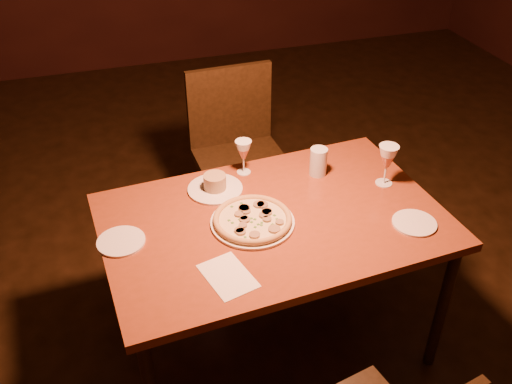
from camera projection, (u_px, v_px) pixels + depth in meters
name	position (u px, v px, depth m)	size (l,w,h in m)	color
floor	(317.00, 321.00, 2.81)	(7.00, 7.00, 0.00)	#321E10
dining_table	(273.00, 230.00, 2.33)	(1.42, 0.96, 0.73)	brown
chair_far	(238.00, 150.00, 3.09)	(0.48, 0.48, 0.97)	black
pizza_plate	(252.00, 220.00, 2.25)	(0.33, 0.33, 0.04)	white
ramekin_saucer	(215.00, 185.00, 2.44)	(0.24, 0.24, 0.08)	white
wine_glass_far	(244.00, 157.00, 2.52)	(0.07, 0.07, 0.16)	#B8684C
wine_glass_right	(386.00, 165.00, 2.44)	(0.09, 0.09, 0.19)	#B8684C
water_tumbler	(318.00, 162.00, 2.52)	(0.08, 0.08, 0.13)	silver
side_plate_left	(121.00, 241.00, 2.17)	(0.18, 0.18, 0.01)	white
side_plate_near	(414.00, 223.00, 2.26)	(0.18, 0.18, 0.01)	white
menu_card	(228.00, 276.00, 2.02)	(0.15, 0.22, 0.00)	white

